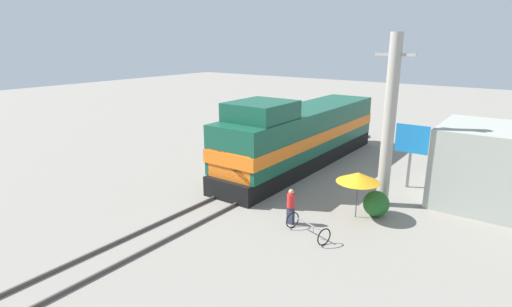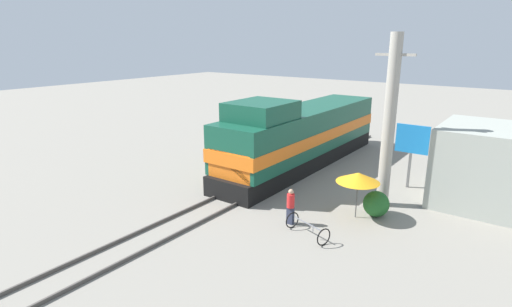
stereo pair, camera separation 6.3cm
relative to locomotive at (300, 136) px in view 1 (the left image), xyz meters
name	(u,v)px [view 1 (the left image)]	position (x,y,z in m)	size (l,w,h in m)	color
ground_plane	(267,182)	(0.00, -3.65, -2.00)	(120.00, 120.00, 0.00)	gray
rail_near	(256,178)	(-0.72, -3.65, -1.92)	(0.08, 28.54, 0.15)	#4C4742
rail_far	(277,183)	(0.72, -3.65, -1.92)	(0.08, 28.54, 0.15)	#4C4742
locomotive	(300,136)	(0.00, 0.00, 0.00)	(3.20, 15.57, 4.68)	black
utility_pole	(389,122)	(6.45, -3.01, 2.12)	(1.80, 0.58, 8.17)	#9E998E
vendor_umbrella	(358,177)	(5.98, -5.17, -0.07)	(1.95, 1.95, 2.15)	#4C4C4C
billboard_sign	(412,143)	(6.75, 0.23, 0.52)	(1.74, 0.12, 3.49)	#595959
shrub_cluster	(376,204)	(6.66, -4.49, -1.40)	(1.19, 1.19, 1.19)	#236028
person_bystander	(291,205)	(3.92, -7.50, -1.13)	(0.34, 0.34, 1.62)	#2D3347
bicycle	(308,228)	(5.11, -8.10, -1.63)	(2.07, 1.29, 0.72)	black
building_block_distant	(496,167)	(10.77, 0.15, -0.06)	(5.18, 4.91, 3.87)	#999E93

